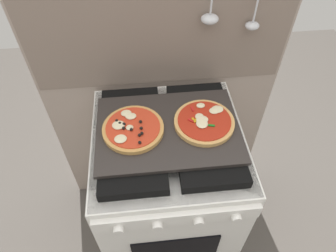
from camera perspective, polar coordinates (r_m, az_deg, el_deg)
name	(u,v)px	position (r m, az deg, el deg)	size (l,w,h in m)	color
ground_plane	(168,228)	(1.95, 0.00, -18.28)	(4.00, 4.00, 0.00)	#4C4742
kitchen_backsplash	(161,93)	(1.49, -1.29, 6.06)	(1.10, 0.09, 1.55)	gray
stove	(168,190)	(1.55, 0.01, -11.78)	(0.60, 0.64, 0.90)	white
baking_tray	(168,129)	(1.17, 0.00, -0.58)	(0.54, 0.38, 0.02)	#2D2826
pizza_left	(133,129)	(1.15, -6.56, -0.47)	(0.23, 0.23, 0.03)	tan
pizza_right	(204,121)	(1.18, 6.73, 0.85)	(0.23, 0.23, 0.03)	tan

